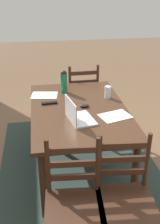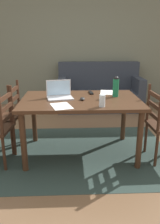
{
  "view_description": "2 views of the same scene",
  "coord_description": "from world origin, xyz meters",
  "views": [
    {
      "loc": [
        -2.58,
        0.39,
        2.01
      ],
      "look_at": [
        0.13,
        -0.03,
        0.65
      ],
      "focal_mm": 44.33,
      "sensor_mm": 36.0,
      "label": 1
    },
    {
      "loc": [
        -0.13,
        -2.87,
        1.5
      ],
      "look_at": [
        -0.01,
        -0.09,
        0.61
      ],
      "focal_mm": 37.14,
      "sensor_mm": 36.0,
      "label": 2
    }
  ],
  "objects": [
    {
      "name": "wall_back",
      "position": [
        0.0,
        2.61,
        1.35
      ],
      "size": [
        8.0,
        0.12,
        2.7
      ],
      "primitive_type": "cube",
      "color": "#6B6D5B",
      "rests_on": "ground"
    },
    {
      "name": "computer_mouse",
      "position": [
        0.02,
        -0.06,
        0.78
      ],
      "size": [
        0.06,
        0.1,
        0.03
      ],
      "primitive_type": "ellipsoid",
      "rotation": [
        0.0,
        0.0,
        -0.01
      ],
      "color": "black",
      "rests_on": "dining_table"
    },
    {
      "name": "couch",
      "position": [
        0.52,
        2.13,
        0.36
      ],
      "size": [
        1.8,
        0.8,
        1.0
      ],
      "color": "#2D333D",
      "rests_on": "ground"
    },
    {
      "name": "laptop",
      "position": [
        -0.27,
        0.06,
        0.82
      ],
      "size": [
        0.36,
        0.28,
        0.23
      ],
      "color": "silver",
      "rests_on": "dining_table"
    },
    {
      "name": "paper_stack_left",
      "position": [
        -0.23,
        -0.33,
        0.76
      ],
      "size": [
        0.29,
        0.34,
        0.0
      ],
      "primitive_type": "cube",
      "rotation": [
        0.0,
        0.0,
        0.29
      ],
      "color": "white",
      "rests_on": "dining_table"
    },
    {
      "name": "area_rug",
      "position": [
        0.0,
        0.0,
        0.0
      ],
      "size": [
        2.44,
        1.81,
        0.01
      ],
      "primitive_type": "cube",
      "color": "#283833",
      "rests_on": "ground"
    },
    {
      "name": "ground_plane",
      "position": [
        0.0,
        0.0,
        0.0
      ],
      "size": [
        14.0,
        14.0,
        0.0
      ],
      "primitive_type": "plane",
      "color": "brown"
    },
    {
      "name": "chair_left_far",
      "position": [
        -1.04,
        0.2,
        0.46
      ],
      "size": [
        0.47,
        0.47,
        0.95
      ],
      "color": "#3D2316",
      "rests_on": "ground"
    },
    {
      "name": "water_bottle",
      "position": [
        0.47,
        0.11,
        0.9
      ],
      "size": [
        0.08,
        0.08,
        0.27
      ],
      "color": "#197247",
      "rests_on": "dining_table"
    },
    {
      "name": "dining_table",
      "position": [
        0.0,
        0.0,
        0.67
      ],
      "size": [
        1.51,
        0.99,
        0.76
      ],
      "color": "#422819",
      "rests_on": "ground"
    },
    {
      "name": "tv_remote",
      "position": [
        0.16,
        0.3,
        0.77
      ],
      "size": [
        0.06,
        0.17,
        0.02
      ],
      "primitive_type": "cube",
      "rotation": [
        0.0,
        0.0,
        0.09
      ],
      "color": "black",
      "rests_on": "dining_table"
    },
    {
      "name": "paper_stack_right",
      "position": [
        0.41,
        0.34,
        0.76
      ],
      "size": [
        0.25,
        0.32,
        0.0
      ],
      "primitive_type": "cube",
      "rotation": [
        0.0,
        0.0,
        -0.16
      ],
      "color": "white",
      "rests_on": "dining_table"
    },
    {
      "name": "drinking_glass",
      "position": [
        0.23,
        -0.36,
        0.83
      ],
      "size": [
        0.07,
        0.07,
        0.14
      ],
      "primitive_type": "cylinder",
      "color": "silver",
      "rests_on": "dining_table"
    }
  ]
}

